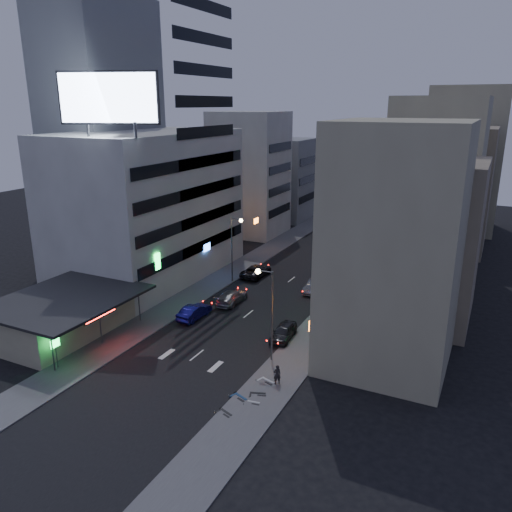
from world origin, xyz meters
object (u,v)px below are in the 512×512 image
Objects in this scene: scooter_silver_a at (260,396)px; parked_car_right_far at (338,272)px; parked_car_left at (256,271)px; road_car_blue at (194,312)px; scooter_black_b at (266,386)px; parked_car_right_mid at (315,286)px; scooter_black_a at (233,409)px; road_car_silver at (231,297)px; scooter_blue at (248,393)px; person at (277,375)px; parked_car_right_near at (283,332)px; scooter_silver_b at (275,376)px.

parked_car_right_far is at bearing -1.94° from scooter_silver_a.
parked_car_left is 14.50m from road_car_blue.
road_car_blue reaches higher than scooter_silver_a.
scooter_black_b is at bearing -1.81° from scooter_silver_a.
parked_car_right_mid is 2.55× the size of scooter_black_a.
road_car_silver reaches higher than scooter_blue.
person reaches higher than scooter_black_b.
parked_car_right_mid is at bearing 168.64° from parked_car_left.
parked_car_right_near is at bearing -4.40° from scooter_black_b.
road_car_silver reaches higher than scooter_silver_a.
parked_car_right_far is at bearing -155.43° from parked_car_left.
parked_car_left is 27.10m from scooter_black_b.
road_car_silver is 19.67m from scooter_silver_a.
parked_car_right_far reaches higher than road_car_silver.
parked_car_left is 3.21× the size of person.
parked_car_left is (-8.57, 1.88, -0.00)m from parked_car_right_mid.
road_car_blue is at bearing 173.92° from parked_car_right_near.
road_car_silver is 17.47m from person.
parked_car_right_far is at bearing 87.57° from parked_car_right_near.
parked_car_right_far is 2.77× the size of scooter_silver_b.
scooter_silver_a is (2.62, -10.46, -0.11)m from parked_car_right_near.
road_car_silver is (-8.66, 5.65, -0.00)m from parked_car_right_near.
road_car_blue is 2.24× the size of scooter_silver_b.
road_car_blue is at bearing 61.98° from scooter_black_a.
parked_car_right_far reaches higher than scooter_silver_b.
parked_car_right_near is 7.97m from scooter_silver_b.
parked_car_right_mid is 0.89× the size of road_car_silver.
scooter_blue is at bearing -178.97° from scooter_silver_b.
road_car_silver is at bearing 53.36° from scooter_blue.
parked_car_right_mid is 1.00× the size of road_car_blue.
scooter_blue is (11.73, -25.40, -0.03)m from parked_car_left.
scooter_silver_a is (1.04, 2.30, -0.04)m from scooter_black_a.
scooter_black_a is 0.93× the size of scooter_blue.
person is (4.24, -20.59, 0.21)m from parked_car_right_mid.
scooter_black_b is at bearing -163.98° from scooter_silver_b.
parked_car_right_mid is 0.81× the size of parked_car_right_far.
parked_car_left is at bearing 45.76° from scooter_blue.
parked_car_right_far is at bearing 25.18° from scooter_blue.
parked_car_right_mid is at bearing 1.98° from scooter_silver_a.
scooter_black_a is at bearing 147.53° from scooter_silver_a.
parked_car_left is at bearing 43.26° from scooter_black_a.
scooter_black_a is 0.88× the size of scooter_silver_b.
person is at bearing -78.76° from parked_car_right_far.
parked_car_right_near is at bearing 145.99° from road_car_silver.
road_car_blue reaches higher than scooter_black_b.
road_car_blue reaches higher than scooter_blue.
parked_car_right_far is 1.23× the size of road_car_blue.
road_car_blue is at bearing 91.10° from parked_car_left.
parked_car_right_near is 17.97m from parked_car_left.
scooter_silver_a is (4.17, -23.44, -0.12)m from parked_car_right_mid.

